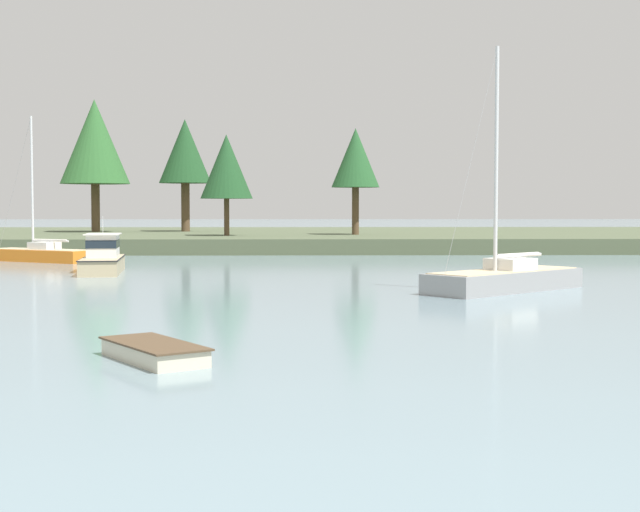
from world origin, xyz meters
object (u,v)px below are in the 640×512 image
(sailboat_grey, at_px, (505,285))
(dinghy_cream, at_px, (154,355))
(sailboat_orange, at_px, (40,258))
(mooring_buoy_orange, at_px, (450,276))
(cruiser_sand, at_px, (104,262))

(sailboat_grey, bearing_deg, dinghy_cream, -124.70)
(sailboat_grey, relative_size, sailboat_orange, 1.08)
(dinghy_cream, bearing_deg, mooring_buoy_orange, 66.28)
(cruiser_sand, xyz_separation_m, sailboat_orange, (-6.69, 10.54, -0.32))
(sailboat_orange, bearing_deg, mooring_buoy_orange, -29.56)
(cruiser_sand, relative_size, dinghy_cream, 2.18)
(sailboat_grey, height_order, mooring_buoy_orange, sailboat_grey)
(mooring_buoy_orange, bearing_deg, sailboat_grey, -81.89)
(cruiser_sand, height_order, mooring_buoy_orange, cruiser_sand)
(dinghy_cream, relative_size, mooring_buoy_orange, 10.00)
(cruiser_sand, distance_m, sailboat_grey, 24.72)
(cruiser_sand, height_order, sailboat_orange, sailboat_orange)
(sailboat_grey, bearing_deg, mooring_buoy_orange, 98.11)
(dinghy_cream, bearing_deg, cruiser_sand, 104.07)
(dinghy_cream, bearing_deg, sailboat_grey, 55.30)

